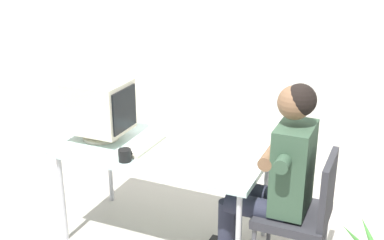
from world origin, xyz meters
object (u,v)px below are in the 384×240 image
Objects in this scene: crt_monitor at (99,107)px; office_chair at (303,209)px; desk_mug at (125,155)px; keyboard at (143,145)px; desk at (164,155)px; person_seated at (277,172)px.

crt_monitor reaches higher than office_chair.
crt_monitor is at bearing 143.41° from desk_mug.
desk is at bearing 9.87° from keyboard.
person_seated is (-0.19, 0.00, 0.23)m from office_chair.
desk_mug is at bearing -166.38° from person_seated.
office_chair reaches higher than desk.
crt_monitor reaches higher than desk.
crt_monitor is 4.50× the size of desk_mug.
office_chair reaches higher than desk_mug.
person_seated reaches higher than desk_mug.
person_seated reaches higher than crt_monitor.
office_chair reaches higher than keyboard.
crt_monitor is 0.33× the size of person_seated.
keyboard is 0.31× the size of person_seated.
crt_monitor is 0.50m from desk_mug.
desk is 1.65× the size of office_chair.
desk_mug is (-0.98, -0.24, 0.04)m from person_seated.
person_seated reaches higher than desk.
desk is 0.83m from person_seated.
person_seated is (1.34, -0.03, -0.25)m from crt_monitor.
office_chair is 0.30m from person_seated.
desk_mug is at bearing -88.24° from keyboard.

